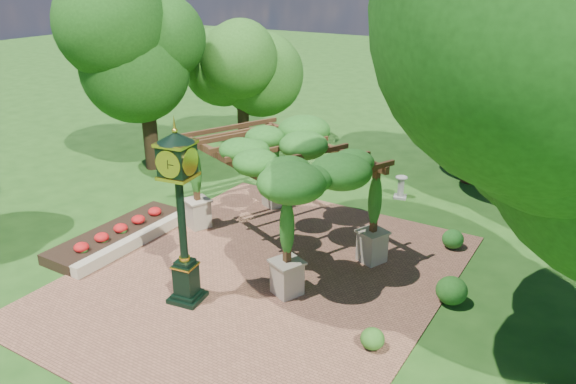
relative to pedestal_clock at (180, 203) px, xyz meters
The scene contains 13 objects.
ground 3.28m from the pedestal_clock, 47.43° to the left, with size 120.00×120.00×0.00m, color #1E4714.
brick_plaza 3.72m from the pedestal_clock, 64.17° to the left, with size 10.00×12.00×0.04m, color brown.
border_wall 4.77m from the pedestal_clock, 155.70° to the left, with size 0.35×5.00×0.40m, color #C6B793.
flower_bed 5.49m from the pedestal_clock, 160.16° to the left, with size 1.50×5.00×0.36m, color red.
pedestal_clock is the anchor object (origin of this frame).
pergola 4.26m from the pedestal_clock, 85.64° to the left, with size 7.24×5.99×3.92m.
sundial 10.64m from the pedestal_clock, 77.19° to the left, with size 0.60×0.60×0.89m.
shrub_front 5.84m from the pedestal_clock, ahead, with size 0.58×0.58×0.53m, color #2B601B.
shrub_mid 7.60m from the pedestal_clock, 30.15° to the left, with size 0.85×0.85×0.77m, color #205718.
shrub_back 9.03m from the pedestal_clock, 52.15° to the left, with size 0.69×0.69×0.62m, color #1F5C1A.
tree_west_near 11.79m from the pedestal_clock, 138.64° to the left, with size 4.25×4.25×8.07m.
tree_west_far 14.53m from the pedestal_clock, 119.51° to the left, with size 4.03×4.03×6.19m.
tree_north 14.24m from the pedestal_clock, 72.72° to the left, with size 4.58×4.58×8.31m.
Camera 1 is at (8.23, -10.94, 8.54)m, focal length 35.00 mm.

